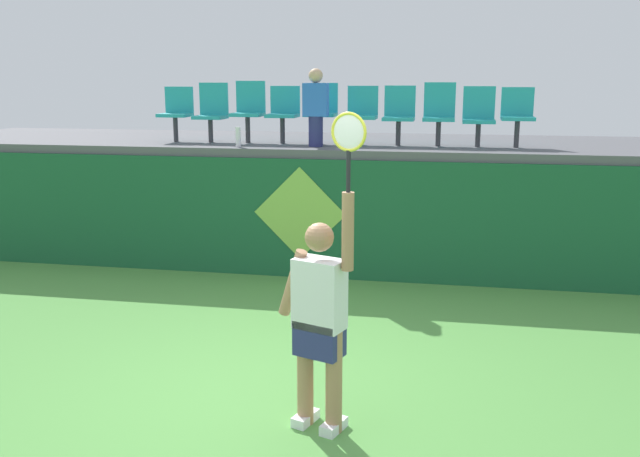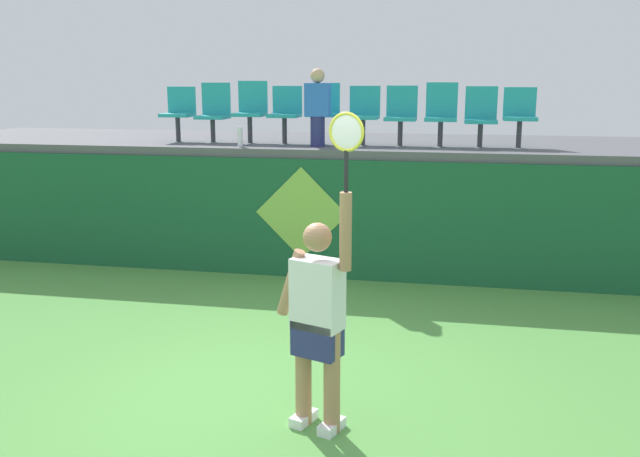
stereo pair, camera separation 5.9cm
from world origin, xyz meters
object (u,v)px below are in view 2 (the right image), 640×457
Objects in this scene: stadium_chair_0 at (179,111)px; stadium_chair_3 at (286,111)px; tennis_player at (318,316)px; stadium_chair_8 at (481,115)px; stadium_chair_2 at (251,108)px; stadium_chair_7 at (441,112)px; stadium_chair_1 at (214,110)px; spectator_0 at (318,106)px; stadium_chair_4 at (323,109)px; stadium_chair_6 at (401,113)px; stadium_chair_9 at (520,114)px; stadium_chair_5 at (364,112)px; water_bottle at (240,137)px.

stadium_chair_0 is 1.65m from stadium_chair_3.
stadium_chair_0 is (-3.13, 5.02, 1.29)m from tennis_player.
stadium_chair_0 is 0.98× the size of stadium_chair_8.
stadium_chair_2 is 1.02× the size of stadium_chair_7.
spectator_0 is (1.66, -0.44, 0.09)m from stadium_chair_1.
stadium_chair_0 is 0.93× the size of stadium_chair_4.
stadium_chair_0 is 0.93× the size of stadium_chair_1.
spectator_0 reaches higher than stadium_chair_1.
stadium_chair_0 is 4.44m from stadium_chair_8.
stadium_chair_0 is 3.89m from stadium_chair_7.
stadium_chair_3 is 2.24m from stadium_chair_7.
stadium_chair_1 reaches higher than stadium_chair_6.
stadium_chair_4 reaches higher than stadium_chair_0.
stadium_chair_1 is 1.04× the size of stadium_chair_6.
stadium_chair_2 reaches higher than stadium_chair_9.
stadium_chair_8 is at bearing -0.25° from stadium_chair_7.
stadium_chair_5 is at bearing -179.72° from stadium_chair_6.
stadium_chair_2 reaches higher than tennis_player.
stadium_chair_6 is at bearing 0.15° from stadium_chair_3.
stadium_chair_0 is at bearing 168.99° from spectator_0.
stadium_chair_2 is 1.68m from stadium_chair_5.
stadium_chair_6 is 1.10m from stadium_chair_8.
stadium_chair_7 is 0.82× the size of spectator_0.
stadium_chair_1 is (0.55, 0.01, 0.01)m from stadium_chair_0.
spectator_0 reaches higher than stadium_chair_2.
stadium_chair_9 is (1.62, -0.00, 0.01)m from stadium_chair_6.
stadium_chair_8 is at bearing 0.12° from stadium_chair_4.
spectator_0 is (2.21, -0.43, 0.10)m from stadium_chair_0.
stadium_chair_7 reaches higher than stadium_chair_1.
stadium_chair_8 is (1.10, 0.00, -0.01)m from stadium_chair_6.
stadium_chair_4 reaches higher than stadium_chair_6.
stadium_chair_5 is 1.00× the size of stadium_chair_8.
spectator_0 is at bearing -143.65° from stadium_chair_5.
stadium_chair_6 reaches higher than tennis_player.
spectator_0 reaches higher than stadium_chair_9.
stadium_chair_2 is 1.09m from stadium_chair_4.
stadium_chair_6 is at bearing 0.09° from stadium_chair_0.
water_bottle is at bearing -146.78° from stadium_chair_4.
water_bottle is 0.34× the size of stadium_chair_9.
stadium_chair_7 reaches higher than stadium_chair_5.
stadium_chair_5 reaches higher than stadium_chair_0.
stadium_chair_7 is (2.73, 0.69, 0.34)m from water_bottle.
spectator_0 is at bearing -165.33° from stadium_chair_7.
stadium_chair_4 reaches higher than stadium_chair_3.
stadium_chair_3 is 0.99× the size of stadium_chair_6.
stadium_chair_0 is at bearing -179.64° from stadium_chair_2.
spectator_0 reaches higher than tennis_player.
stadium_chair_6 reaches higher than water_bottle.
stadium_chair_8 is at bearing 0.12° from stadium_chair_6.
tennis_player is at bearing -65.61° from water_bottle.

